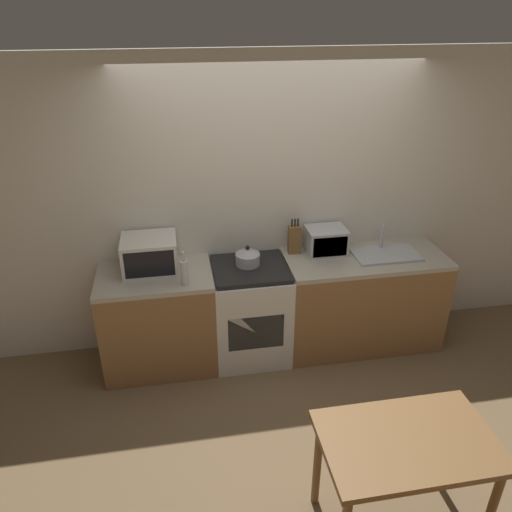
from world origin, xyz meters
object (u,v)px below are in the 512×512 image
(stove_range, at_px, (250,311))
(toaster_oven, at_px, (326,241))
(kettle, at_px, (248,257))
(bottle, at_px, (184,272))
(microwave, at_px, (150,254))
(dining_table, at_px, (406,452))

(stove_range, xyz_separation_m, toaster_oven, (0.71, 0.15, 0.57))
(toaster_oven, bearing_deg, kettle, -171.68)
(kettle, bearing_deg, bottle, -156.52)
(bottle, bearing_deg, toaster_oven, 15.12)
(microwave, xyz_separation_m, dining_table, (1.41, -1.95, -0.40))
(kettle, xyz_separation_m, microwave, (-0.81, 0.05, 0.07))
(toaster_oven, distance_m, dining_table, 2.04)
(stove_range, xyz_separation_m, kettle, (-0.01, 0.05, 0.53))
(kettle, xyz_separation_m, dining_table, (0.60, -1.90, -0.33))
(microwave, height_order, bottle, microwave)
(kettle, height_order, toaster_oven, toaster_oven)
(stove_range, height_order, bottle, bottle)
(dining_table, bearing_deg, bottle, 124.57)
(microwave, distance_m, bottle, 0.40)
(stove_range, xyz_separation_m, dining_table, (0.59, -1.85, 0.19))
(stove_range, bearing_deg, microwave, 173.02)
(microwave, bearing_deg, bottle, -47.23)
(bottle, distance_m, toaster_oven, 1.31)
(microwave, distance_m, dining_table, 2.44)
(toaster_oven, relative_size, dining_table, 0.35)
(microwave, relative_size, bottle, 1.59)
(stove_range, distance_m, bottle, 0.81)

